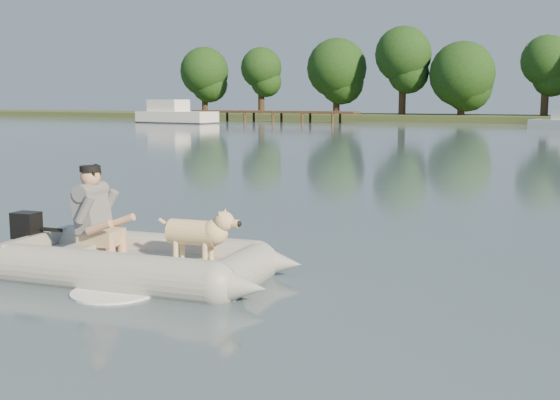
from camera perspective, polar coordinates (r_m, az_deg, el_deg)
The scene contains 7 objects.
water at distance 9.00m, azimuth -7.90°, elevation -5.78°, with size 160.00×160.00×0.00m, color slate.
dock at distance 66.82m, azimuth -1.00°, elevation 6.82°, with size 18.00×2.00×1.04m, color #4C331E, non-canonical shape.
dinghy at distance 8.69m, azimuth -11.19°, elevation -2.21°, with size 4.73×3.15×1.43m, color gray, non-canonical shape.
man at distance 9.10m, azimuth -14.95°, elevation -0.66°, with size 0.75×0.64×1.12m, color slate, non-canonical shape.
dog at distance 8.43m, azimuth -7.08°, elevation -2.99°, with size 0.97×0.34×0.64m, color tan, non-canonical shape.
outboard_motor at distance 9.74m, azimuth -19.85°, elevation -3.18°, with size 0.43×0.30×0.82m, color black, non-canonical shape.
cabin_cruiser at distance 63.88m, azimuth -8.42°, elevation 7.14°, with size 7.99×2.85×2.47m, color white, non-canonical shape.
Camera 1 is at (4.98, -7.18, 2.17)m, focal length 45.00 mm.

